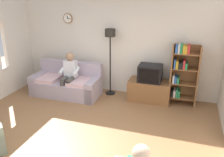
{
  "coord_description": "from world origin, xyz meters",
  "views": [
    {
      "loc": [
        1.88,
        -3.53,
        2.77
      ],
      "look_at": [
        0.35,
        1.19,
        0.92
      ],
      "focal_mm": 37.53,
      "sensor_mm": 36.0,
      "label": 1
    }
  ],
  "objects": [
    {
      "name": "bookshelf",
      "position": [
        1.85,
        2.32,
        0.86
      ],
      "size": [
        0.68,
        0.36,
        1.59
      ],
      "color": "brown",
      "rests_on": "ground_plane"
    },
    {
      "name": "couch",
      "position": [
        -1.24,
        1.93,
        0.31
      ],
      "size": [
        1.91,
        0.9,
        0.9
      ],
      "color": "#A899A8",
      "rests_on": "ground_plane"
    },
    {
      "name": "person_on_couch",
      "position": [
        -1.08,
        1.82,
        0.7
      ],
      "size": [
        0.51,
        0.54,
        1.24
      ],
      "color": "silver",
      "rests_on": "ground_plane"
    },
    {
      "name": "tv_stand",
      "position": [
        1.06,
        2.25,
        0.28
      ],
      "size": [
        1.1,
        0.56,
        0.56
      ],
      "color": "brown",
      "rests_on": "ground_plane"
    },
    {
      "name": "back_wall_assembly",
      "position": [
        -0.0,
        2.66,
        1.35
      ],
      "size": [
        6.2,
        0.17,
        2.7
      ],
      "color": "silver",
      "rests_on": "ground_plane"
    },
    {
      "name": "floor_lamp",
      "position": [
        -0.08,
        2.35,
        1.45
      ],
      "size": [
        0.28,
        0.28,
        1.85
      ],
      "color": "black",
      "rests_on": "ground_plane"
    },
    {
      "name": "ground_plane",
      "position": [
        0.0,
        0.0,
        0.0
      ],
      "size": [
        12.0,
        12.0,
        0.0
      ],
      "primitive_type": "plane",
      "color": "#8C603D"
    },
    {
      "name": "tv",
      "position": [
        1.06,
        2.23,
        0.78
      ],
      "size": [
        0.6,
        0.49,
        0.44
      ],
      "color": "black",
      "rests_on": "tv_stand"
    }
  ]
}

